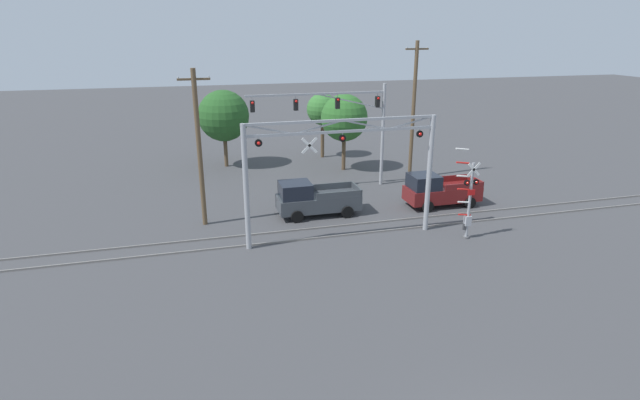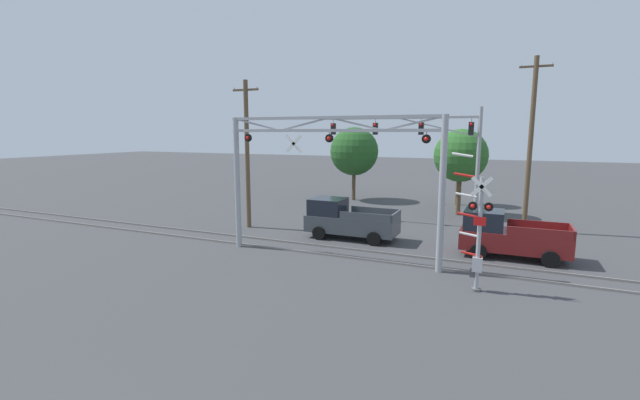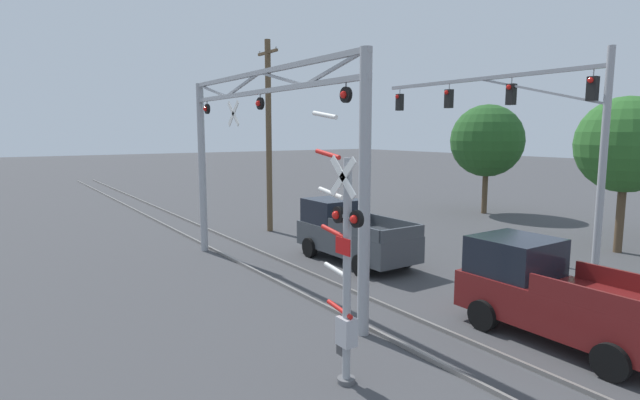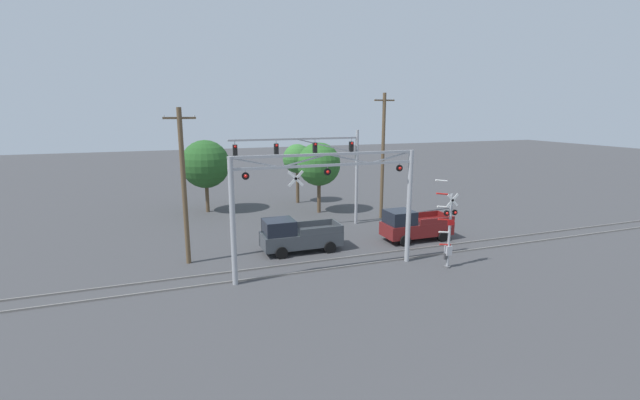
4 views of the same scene
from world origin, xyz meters
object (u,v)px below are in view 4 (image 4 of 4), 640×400
(traffic_signal_span, at_px, (326,160))
(background_tree_far_right_verge, at_px, (205,164))
(background_tree_beyond_span, at_px, (319,164))
(background_tree_far_left_verge, at_px, (297,159))
(pickup_truck_following, at_px, (413,226))
(utility_pole_left, at_px, (184,185))
(utility_pole_right, at_px, (383,155))
(crossing_signal_mast, at_px, (448,233))
(pickup_truck_lead, at_px, (297,236))
(crossing_gantry, at_px, (327,197))

(traffic_signal_span, height_order, background_tree_far_right_verge, traffic_signal_span)
(traffic_signal_span, distance_m, background_tree_beyond_span, 4.91)
(background_tree_far_left_verge, bearing_deg, pickup_truck_following, -75.19)
(utility_pole_left, xyz_separation_m, background_tree_far_left_verge, (11.24, 14.31, -0.38))
(utility_pole_right, distance_m, background_tree_far_right_verge, 15.59)
(utility_pole_right, bearing_deg, crossing_signal_mast, -99.68)
(pickup_truck_following, xyz_separation_m, background_tree_far_right_verge, (-12.76, 13.86, 3.28))
(pickup_truck_lead, relative_size, pickup_truck_following, 1.05)
(pickup_truck_lead, distance_m, utility_pole_left, 7.67)
(pickup_truck_following, relative_size, utility_pole_left, 0.54)
(pickup_truck_lead, distance_m, background_tree_far_left_verge, 15.52)
(crossing_gantry, relative_size, pickup_truck_following, 2.17)
(crossing_gantry, relative_size, traffic_signal_span, 1.05)
(background_tree_far_right_verge, bearing_deg, crossing_signal_mast, -58.75)
(background_tree_beyond_span, distance_m, background_tree_far_right_verge, 10.08)
(crossing_gantry, height_order, crossing_signal_mast, crossing_gantry)
(pickup_truck_following, relative_size, background_tree_beyond_span, 0.78)
(crossing_signal_mast, bearing_deg, background_tree_beyond_span, 98.31)
(pickup_truck_lead, distance_m, background_tree_beyond_span, 11.54)
(pickup_truck_following, bearing_deg, crossing_signal_mast, -101.33)
(pickup_truck_following, relative_size, utility_pole_right, 0.47)
(pickup_truck_lead, relative_size, background_tree_far_right_verge, 0.80)
(traffic_signal_span, xyz_separation_m, background_tree_far_left_verge, (0.52, 9.35, -0.88))
(pickup_truck_lead, bearing_deg, pickup_truck_following, -2.70)
(crossing_signal_mast, height_order, traffic_signal_span, traffic_signal_span)
(background_tree_beyond_span, bearing_deg, background_tree_far_left_verge, 97.00)
(pickup_truck_following, distance_m, utility_pole_right, 7.87)
(crossing_signal_mast, distance_m, utility_pole_right, 12.51)
(traffic_signal_span, height_order, background_tree_far_left_verge, traffic_signal_span)
(traffic_signal_span, xyz_separation_m, background_tree_far_right_verge, (-8.32, 8.34, -0.91))
(background_tree_far_right_verge, bearing_deg, utility_pole_right, -28.17)
(pickup_truck_following, height_order, utility_pole_right, utility_pole_right)
(crossing_signal_mast, xyz_separation_m, utility_pole_left, (-14.10, 5.96, 2.61))
(crossing_gantry, relative_size, crossing_signal_mast, 2.02)
(crossing_signal_mast, bearing_deg, traffic_signal_span, 107.15)
(pickup_truck_following, bearing_deg, crossing_gantry, -155.24)
(utility_pole_right, bearing_deg, traffic_signal_span, -169.57)
(background_tree_far_right_verge, bearing_deg, utility_pole_left, -100.28)
(utility_pole_left, relative_size, background_tree_far_left_verge, 1.58)
(pickup_truck_lead, distance_m, background_tree_far_right_verge, 14.52)
(traffic_signal_span, distance_m, utility_pole_left, 11.83)
(pickup_truck_following, distance_m, background_tree_far_right_verge, 19.13)
(crossing_gantry, distance_m, background_tree_beyond_span, 14.57)
(crossing_gantry, relative_size, background_tree_far_left_verge, 1.83)
(pickup_truck_following, height_order, background_tree_far_left_verge, background_tree_far_left_verge)
(crossing_signal_mast, relative_size, pickup_truck_following, 1.07)
(crossing_gantry, distance_m, traffic_signal_span, 9.82)
(crossing_signal_mast, relative_size, utility_pole_right, 0.51)
(traffic_signal_span, relative_size, utility_pole_left, 1.10)
(crossing_gantry, xyz_separation_m, traffic_signal_span, (3.42, 9.16, 0.89))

